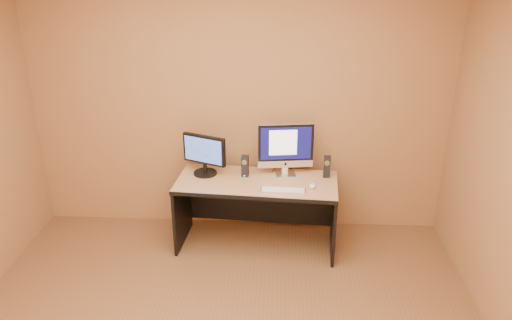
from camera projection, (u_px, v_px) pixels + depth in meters
name	position (u px, v px, depth m)	size (l,w,h in m)	color
walls	(209.00, 199.00, 2.88)	(4.00, 4.00, 2.60)	#8F5A39
desk	(257.00, 214.00, 4.68)	(1.46, 0.64, 0.68)	#A57452
imac	(286.00, 150.00, 4.59)	(0.52, 0.19, 0.50)	silver
second_monitor	(204.00, 155.00, 4.62)	(0.44, 0.22, 0.38)	black
speaker_left	(245.00, 166.00, 4.62)	(0.06, 0.07, 0.20)	black
speaker_right	(327.00, 167.00, 4.60)	(0.06, 0.07, 0.20)	black
keyboard	(283.00, 190.00, 4.36)	(0.39, 0.11, 0.02)	silver
mouse	(312.00, 186.00, 4.42)	(0.05, 0.09, 0.03)	white
cable_a	(291.00, 169.00, 4.78)	(0.01, 0.01, 0.20)	black
cable_b	(275.00, 169.00, 4.80)	(0.01, 0.01, 0.16)	black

